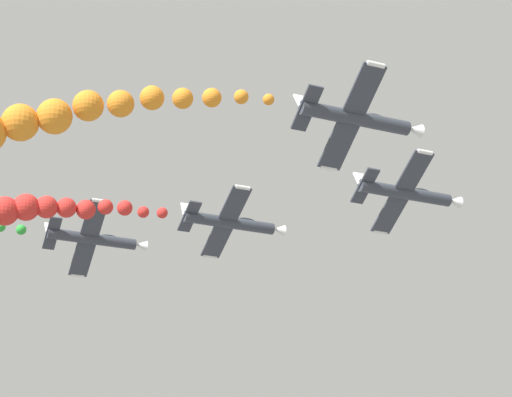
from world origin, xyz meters
name	(u,v)px	position (x,y,z in m)	size (l,w,h in m)	color
airplane_lead	(407,193)	(6.48, 11.59, 86.34)	(8.45, 10.35, 5.11)	#333842
airplane_left_inner	(231,223)	(-6.67, 0.35, 86.32)	(8.68, 10.35, 4.67)	#333842
smoke_trail_left_inner	(32,210)	(-7.40, -18.25, 85.09)	(3.19, 17.55, 3.93)	red
airplane_right_inner	(357,118)	(17.15, 0.73, 86.75)	(8.16, 10.35, 5.60)	#333842
airplane_left_outer	(94,239)	(-17.52, -10.11, 86.67)	(7.81, 10.35, 6.09)	#333842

